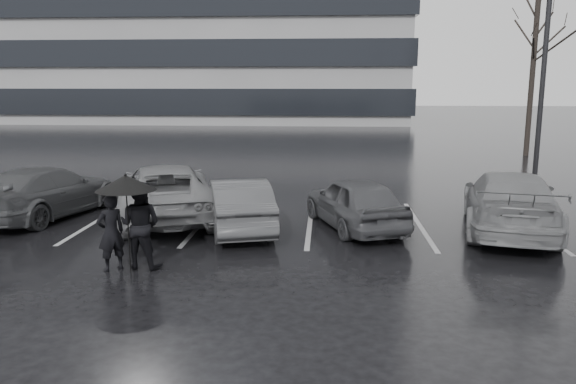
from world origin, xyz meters
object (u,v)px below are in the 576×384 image
at_px(car_west_a, 239,204).
at_px(lamp_post, 544,62).
at_px(car_east, 510,202).
at_px(pedestrian_right, 140,225).
at_px(tree_north, 533,69).
at_px(pedestrian_left, 111,233).
at_px(car_main, 355,202).
at_px(car_west_c, 47,192).
at_px(car_west_b, 166,192).

bearing_deg(car_west_a, lamp_post, -165.30).
xyz_separation_m(car_west_a, lamp_post, (8.90, 5.12, 3.56)).
distance_m(car_west_a, car_east, 6.59).
height_order(car_east, pedestrian_right, pedestrian_right).
bearing_deg(car_east, tree_north, -97.51).
bearing_deg(pedestrian_left, car_main, 171.57).
xyz_separation_m(car_west_a, pedestrian_right, (-1.47, -2.98, 0.22)).
relative_size(car_west_a, pedestrian_right, 2.25).
bearing_deg(lamp_post, pedestrian_left, -142.61).
relative_size(lamp_post, tree_north, 1.08).
distance_m(car_west_c, pedestrian_left, 5.45).
bearing_deg(car_west_b, tree_north, -154.08).
bearing_deg(lamp_post, pedestrian_right, -142.00).
xyz_separation_m(car_west_c, car_east, (11.98, -0.78, 0.06)).
bearing_deg(pedestrian_right, car_west_c, -37.28).
relative_size(car_main, tree_north, 0.45).
distance_m(pedestrian_left, tree_north, 23.52).
bearing_deg(car_main, car_west_a, -12.70).
height_order(car_west_a, car_west_b, car_west_b).
bearing_deg(car_west_b, car_main, 153.13).
bearing_deg(car_west_a, car_main, 171.98).
xyz_separation_m(car_west_c, pedestrian_right, (3.92, -4.03, 0.18)).
bearing_deg(lamp_post, car_main, -141.80).
bearing_deg(pedestrian_right, car_west_a, -107.68).
bearing_deg(car_east, car_main, 11.32).
distance_m(car_main, car_west_c, 8.28).
relative_size(car_west_a, car_west_c, 0.83).
xyz_separation_m(car_main, car_west_a, (-2.86, -0.36, -0.01)).
bearing_deg(pedestrian_left, car_west_b, -132.95).
xyz_separation_m(car_west_b, pedestrian_left, (0.13, -4.23, 0.02)).
xyz_separation_m(car_west_a, car_west_c, (-5.39, 1.05, 0.04)).
height_order(car_main, tree_north, tree_north).
relative_size(car_east, pedestrian_left, 3.40).
relative_size(car_west_a, tree_north, 0.46).
distance_m(car_west_b, pedestrian_right, 4.07).
height_order(car_west_a, car_east, car_east).
relative_size(pedestrian_right, lamp_post, 0.19).
relative_size(car_main, car_west_b, 0.73).
height_order(car_west_a, tree_north, tree_north).
relative_size(car_west_b, car_west_c, 1.12).
distance_m(pedestrian_right, lamp_post, 13.58).
height_order(car_main, car_west_a, car_main).
xyz_separation_m(car_west_b, lamp_post, (11.01, 4.08, 3.47)).
bearing_deg(tree_north, pedestrian_left, -127.34).
distance_m(car_west_a, pedestrian_right, 3.33).
distance_m(car_east, pedestrian_left, 9.23).
xyz_separation_m(car_main, car_west_b, (-4.97, 0.68, 0.08)).
bearing_deg(lamp_post, car_east, -115.54).
distance_m(car_main, pedestrian_left, 6.00).
distance_m(car_main, car_east, 3.73).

